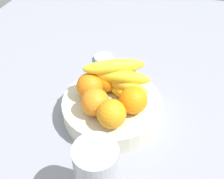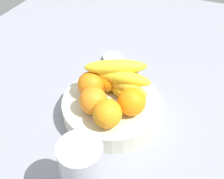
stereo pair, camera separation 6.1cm
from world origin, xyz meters
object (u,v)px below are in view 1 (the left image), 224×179
Objects in this scene: orange_front_right at (133,100)px; orange_front_left at (111,114)px; orange_center at (127,82)px; orange_back_left at (107,79)px; orange_back_right at (90,86)px; fruit_bowl at (112,107)px; orange_top_stack at (95,102)px; banana_bunch at (118,79)px; jar_lid at (104,58)px; thermos_tumbler at (97,176)px.

orange_front_left is at bearing -33.21° from orange_front_right.
orange_center and orange_back_left have the same top height.
orange_center is 10.63cm from orange_back_right.
orange_back_left is at bearing -148.57° from fruit_bowl.
orange_back_right is 6.43cm from orange_top_stack.
fruit_bowl is at bearing -33.57° from orange_center.
fruit_bowl is 3.79× the size of orange_front_right.
fruit_bowl is 8.80cm from banana_bunch.
banana_bunch is 2.79× the size of jar_lid.
orange_back_right is at bearing 8.96° from jar_lid.
orange_center is at bearing 149.31° from orange_top_stack.
orange_front_right is at bearing 80.76° from orange_back_right.
orange_top_stack is (5.53, -2.95, 6.51)cm from fruit_bowl.
orange_back_right is 26.80cm from thermos_tumbler.
orange_top_stack is 0.38× the size of banana_bunch.
fruit_bowl reaches higher than jar_lid.
banana_bunch is at bearing -59.30° from orange_center.
jar_lid is (-21.13, -7.81, -8.50)cm from orange_back_left.
jar_lid is at bearing -148.70° from orange_front_right.
jar_lid is at bearing -157.76° from fruit_bowl.
jar_lid is at bearing -171.04° from orange_back_right.
fruit_bowl is 4.07× the size of jar_lid.
orange_front_right is at bearing 71.48° from fruit_bowl.
banana_bunch is 26.58cm from jar_lid.
orange_top_stack is at bearing -28.08° from fruit_bowl.
fruit_bowl is 3.79× the size of orange_front_left.
orange_front_left is at bearing -174.11° from thermos_tumbler.
orange_top_stack is at bearing -160.33° from thermos_tumbler.
orange_front_left is 1.00× the size of orange_top_stack.
orange_back_left is 1.00× the size of orange_top_stack.
orange_front_right is at bearing 54.75° from orange_back_left.
orange_center is 1.07× the size of jar_lid.
orange_front_left and orange_center have the same top height.
fruit_bowl is 25.80cm from thermos_tumbler.
orange_front_right is 7.95cm from banana_bunch.
fruit_bowl is 10.81cm from orange_front_left.
fruit_bowl is 1.46× the size of banana_bunch.
orange_back_left reaches higher than fruit_bowl.
orange_front_right is 7.56cm from orange_center.
orange_top_stack reaches higher than fruit_bowl.
orange_top_stack reaches higher than jar_lid.
orange_back_right is at bearing -148.22° from orange_top_stack.
fruit_bowl is at bearing -164.96° from orange_front_left.
thermos_tumbler is (29.55, 0.79, -0.62)cm from orange_center.
fruit_bowl is at bearing 22.24° from jar_lid.
orange_front_left is at bearing 46.01° from orange_back_right.
orange_front_right and orange_back_left have the same top height.
jar_lid is (-33.60, -12.57, -8.50)cm from orange_front_left.
fruit_bowl is at bearing -170.97° from thermos_tumbler.
orange_front_right and orange_back_right have the same top height.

